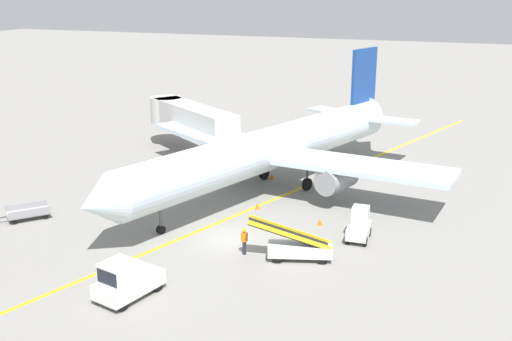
# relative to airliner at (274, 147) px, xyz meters

# --- Properties ---
(ground_plane) EXTENTS (300.00, 300.00, 0.00)m
(ground_plane) POSITION_rel_airliner_xyz_m (0.92, -10.58, -3.42)
(ground_plane) COLOR gray
(taxi_line_yellow) EXTENTS (25.33, 76.07, 0.01)m
(taxi_line_yellow) POSITION_rel_airliner_xyz_m (-0.17, -5.58, -3.41)
(taxi_line_yellow) COLOR yellow
(taxi_line_yellow) RESTS_ON ground
(airliner) EXTENTS (27.65, 34.43, 10.10)m
(airliner) POSITION_rel_airliner_xyz_m (0.00, 0.00, 0.00)
(airliner) COLOR silver
(airliner) RESTS_ON ground
(jet_bridge) EXTENTS (12.03, 9.22, 4.85)m
(jet_bridge) POSITION_rel_airliner_xyz_m (-11.40, 7.05, 0.12)
(jet_bridge) COLOR beige
(jet_bridge) RESTS_ON ground
(pushback_tug) EXTENTS (2.68, 3.94, 2.20)m
(pushback_tug) POSITION_rel_airliner_xyz_m (-1.09, -19.65, -2.42)
(pushback_tug) COLOR silver
(pushback_tug) RESTS_ON ground
(baggage_tug_near_wing) EXTENTS (1.45, 2.47, 2.10)m
(baggage_tug_near_wing) POSITION_rel_airliner_xyz_m (8.52, -7.53, -2.49)
(baggage_tug_near_wing) COLOR silver
(baggage_tug_near_wing) RESTS_ON ground
(belt_loader_forward_hold) EXTENTS (5.15, 2.74, 2.59)m
(belt_loader_forward_hold) POSITION_rel_airliner_xyz_m (5.78, -11.82, -2.64)
(belt_loader_forward_hold) COLOR silver
(belt_loader_forward_hold) RESTS_ON ground
(baggage_cart_loaded) EXTENTS (3.04, 3.39, 0.94)m
(baggage_cart_loaded) POSITION_rel_airliner_xyz_m (-13.72, -12.53, -2.95)
(baggage_cart_loaded) COLOR #A5A5A8
(baggage_cart_loaded) RESTS_ON ground
(ground_crew_marshaller) EXTENTS (0.36, 0.24, 1.70)m
(ground_crew_marshaller) POSITION_rel_airliner_xyz_m (2.57, -12.38, -2.51)
(ground_crew_marshaller) COLOR #26262D
(ground_crew_marshaller) RESTS_ON ground
(safety_cone_nose_left) EXTENTS (0.36, 0.36, 0.44)m
(safety_cone_nose_left) POSITION_rel_airliner_xyz_m (5.53, -6.14, -3.20)
(safety_cone_nose_left) COLOR orange
(safety_cone_nose_left) RESTS_ON ground
(safety_cone_nose_right) EXTENTS (0.36, 0.36, 0.44)m
(safety_cone_nose_right) POSITION_rel_airliner_xyz_m (0.46, -4.82, -3.20)
(safety_cone_nose_right) COLOR orange
(safety_cone_nose_right) RESTS_ON ground
(safety_cone_wingtip_left) EXTENTS (0.36, 0.36, 0.44)m
(safety_cone_wingtip_left) POSITION_rel_airliner_xyz_m (-1.03, 2.35, -3.20)
(safety_cone_wingtip_left) COLOR orange
(safety_cone_wingtip_left) RESTS_ON ground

